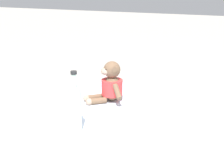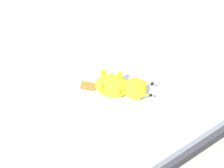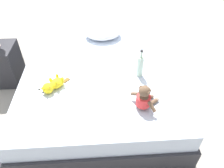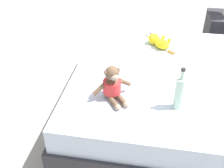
{
  "view_description": "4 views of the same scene",
  "coord_description": "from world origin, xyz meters",
  "px_view_note": "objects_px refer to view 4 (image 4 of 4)",
  "views": [
    {
      "loc": [
        -0.23,
        1.27,
        1.2
      ],
      "look_at": [
        0.37,
        -0.6,
        0.55
      ],
      "focal_mm": 57.83,
      "sensor_mm": 36.0,
      "label": 1
    },
    {
      "loc": [
        -0.94,
        0.06,
        1.75
      ],
      "look_at": [
        -0.39,
        -0.28,
        0.51
      ],
      "focal_mm": 51.35,
      "sensor_mm": 36.0,
      "label": 2
    },
    {
      "loc": [
        0.02,
        -1.82,
        1.81
      ],
      "look_at": [
        0.12,
        -0.37,
        0.53
      ],
      "focal_mm": 34.33,
      "sensor_mm": 36.0,
      "label": 3
    },
    {
      "loc": [
        1.84,
        -0.34,
        1.61
      ],
      "look_at": [
        0.37,
        -0.6,
        0.55
      ],
      "focal_mm": 44.42,
      "sensor_mm": 36.0,
      "label": 4
    }
  ],
  "objects_px": {
    "glass_bottle": "(179,93)",
    "nightstand": "(223,36)",
    "plush_monkey": "(113,85)",
    "plush_yellow_creature": "(159,41)",
    "bed": "(192,98)"
  },
  "relations": [
    {
      "from": "bed",
      "to": "glass_bottle",
      "type": "height_order",
      "value": "glass_bottle"
    },
    {
      "from": "nightstand",
      "to": "glass_bottle",
      "type": "bearing_deg",
      "value": -19.67
    },
    {
      "from": "bed",
      "to": "nightstand",
      "type": "height_order",
      "value": "nightstand"
    },
    {
      "from": "plush_yellow_creature",
      "to": "nightstand",
      "type": "height_order",
      "value": "plush_yellow_creature"
    },
    {
      "from": "bed",
      "to": "plush_monkey",
      "type": "relative_size",
      "value": 7.6
    },
    {
      "from": "bed",
      "to": "nightstand",
      "type": "distance_m",
      "value": 1.27
    },
    {
      "from": "plush_monkey",
      "to": "glass_bottle",
      "type": "relative_size",
      "value": 0.86
    },
    {
      "from": "plush_yellow_creature",
      "to": "nightstand",
      "type": "relative_size",
      "value": 0.58
    },
    {
      "from": "plush_monkey",
      "to": "plush_yellow_creature",
      "type": "height_order",
      "value": "plush_monkey"
    },
    {
      "from": "glass_bottle",
      "to": "nightstand",
      "type": "bearing_deg",
      "value": 160.33
    },
    {
      "from": "bed",
      "to": "glass_bottle",
      "type": "xyz_separation_m",
      "value": [
        0.41,
        -0.16,
        0.34
      ]
    },
    {
      "from": "plush_monkey",
      "to": "plush_yellow_creature",
      "type": "bearing_deg",
      "value": 160.79
    },
    {
      "from": "plush_monkey",
      "to": "plush_yellow_creature",
      "type": "distance_m",
      "value": 0.85
    },
    {
      "from": "plush_monkey",
      "to": "plush_yellow_creature",
      "type": "relative_size",
      "value": 0.91
    },
    {
      "from": "bed",
      "to": "plush_monkey",
      "type": "bearing_deg",
      "value": -57.58
    }
  ]
}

